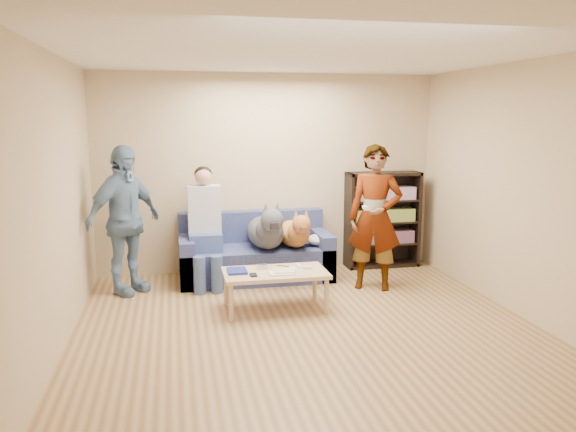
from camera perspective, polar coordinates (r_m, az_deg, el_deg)
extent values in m
plane|color=olive|center=(5.38, 2.63, -12.26)|extent=(5.00, 5.00, 0.00)
plane|color=white|center=(5.00, 2.88, 16.47)|extent=(5.00, 5.00, 0.00)
plane|color=tan|center=(7.46, -2.01, 4.36)|extent=(4.50, 0.00, 4.50)
plane|color=tan|center=(2.73, 15.88, -6.10)|extent=(4.50, 0.00, 4.50)
plane|color=tan|center=(4.98, -23.23, 0.69)|extent=(0.00, 5.00, 5.00)
plane|color=tan|center=(5.99, 24.11, 2.08)|extent=(0.00, 5.00, 5.00)
ellipsoid|color=silver|center=(7.16, 3.36, -2.40)|extent=(0.39, 0.33, 0.14)
imported|color=gray|center=(6.71, 8.83, -0.16)|extent=(0.74, 0.64, 1.73)
imported|color=#6E8BB1|center=(6.73, -16.32, -0.41)|extent=(1.02, 1.01, 1.73)
cube|color=white|center=(6.43, 7.82, 0.88)|extent=(0.05, 0.12, 0.03)
cube|color=navy|center=(5.98, -5.20, -5.57)|extent=(0.20, 0.26, 0.03)
cube|color=white|center=(5.90, -0.67, -5.79)|extent=(0.26, 0.20, 0.02)
cube|color=beige|center=(5.93, -0.42, -5.60)|extent=(0.22, 0.17, 0.01)
cube|color=#B1B2B6|center=(6.08, -2.64, -5.16)|extent=(0.11, 0.06, 0.05)
cube|color=white|center=(6.14, 1.09, -5.10)|extent=(0.04, 0.13, 0.03)
cube|color=white|center=(6.08, 2.00, -5.25)|extent=(0.09, 0.06, 0.03)
cylinder|color=white|center=(6.01, 0.60, -5.48)|extent=(0.07, 0.07, 0.02)
cylinder|color=white|center=(6.08, 0.44, -5.28)|extent=(0.07, 0.07, 0.02)
cylinder|color=orange|center=(5.84, -1.23, -6.02)|extent=(0.13, 0.06, 0.01)
cylinder|color=black|center=(6.18, -0.52, -5.09)|extent=(0.13, 0.08, 0.01)
cube|color=black|center=(5.84, -3.54, -5.99)|extent=(0.07, 0.12, 0.02)
cube|color=#515B93|center=(7.18, -3.33, -4.73)|extent=(1.90, 0.85, 0.42)
cube|color=#515B93|center=(7.41, -3.74, -1.01)|extent=(1.90, 0.18, 0.40)
cube|color=#515B93|center=(7.09, -10.25, -4.39)|extent=(0.18, 0.85, 0.58)
cube|color=#515B93|center=(7.32, 3.35, -3.78)|extent=(0.18, 0.85, 0.58)
cube|color=#435E94|center=(6.96, -8.38, -2.57)|extent=(0.40, 0.38, 0.22)
cylinder|color=#425793|center=(6.63, -8.97, -6.09)|extent=(0.14, 0.14, 0.47)
cylinder|color=#3F5B8A|center=(6.64, -7.23, -6.01)|extent=(0.14, 0.14, 0.47)
cube|color=silver|center=(6.99, -8.51, 0.73)|extent=(0.40, 0.24, 0.58)
sphere|color=tan|center=(6.93, -8.60, 3.99)|extent=(0.21, 0.21, 0.21)
ellipsoid|color=black|center=(6.96, -8.62, 4.26)|extent=(0.22, 0.22, 0.19)
ellipsoid|color=#494C53|center=(7.04, -2.34, -1.65)|extent=(0.44, 0.92, 0.38)
sphere|color=#474B50|center=(6.70, -1.89, -1.45)|extent=(0.33, 0.33, 0.33)
sphere|color=#4C4D56|center=(6.51, -1.64, -0.43)|extent=(0.27, 0.27, 0.27)
cube|color=black|center=(6.39, -1.45, -0.97)|extent=(0.08, 0.13, 0.08)
cone|color=#474A51|center=(6.50, -2.28, 0.81)|extent=(0.08, 0.08, 0.13)
cone|color=#4A4C53|center=(6.52, -1.09, 0.85)|extent=(0.08, 0.08, 0.13)
cylinder|color=#474951|center=(7.46, -2.86, -1.29)|extent=(0.05, 0.30, 0.18)
ellipsoid|color=#B17F36|center=(7.11, 0.55, -1.79)|extent=(0.37, 0.77, 0.32)
sphere|color=#AA6934|center=(6.81, 1.08, -1.68)|extent=(0.28, 0.28, 0.28)
sphere|color=#C4693C|center=(6.63, 1.39, -0.87)|extent=(0.22, 0.22, 0.22)
cube|color=brown|center=(6.52, 1.61, -1.34)|extent=(0.07, 0.11, 0.06)
cone|color=#BF763A|center=(6.61, 0.82, 0.14)|extent=(0.07, 0.07, 0.11)
cone|color=#B98338|center=(6.64, 1.88, 0.18)|extent=(0.07, 0.07, 0.11)
cylinder|color=#BA7039|center=(7.49, -0.08, -1.43)|extent=(0.04, 0.25, 0.15)
cube|color=#DAB486|center=(6.00, -1.32, -5.81)|extent=(1.10, 0.60, 0.04)
cylinder|color=tan|center=(5.76, -5.82, -8.73)|extent=(0.05, 0.05, 0.38)
cylinder|color=tan|center=(5.93, 3.93, -8.13)|extent=(0.05, 0.05, 0.38)
cylinder|color=tan|center=(6.23, -6.29, -7.27)|extent=(0.05, 0.05, 0.38)
cylinder|color=tan|center=(6.39, 2.73, -6.77)|extent=(0.05, 0.05, 0.38)
cube|color=black|center=(7.63, 6.20, -0.49)|extent=(0.04, 0.34, 1.30)
cube|color=black|center=(7.97, 12.79, -0.23)|extent=(0.04, 0.34, 1.30)
cube|color=black|center=(7.70, 9.70, 4.26)|extent=(1.00, 0.34, 0.04)
cube|color=black|center=(7.92, 9.43, -4.85)|extent=(1.00, 0.34, 0.04)
cube|color=black|center=(7.93, 9.15, -0.16)|extent=(1.00, 0.02, 1.30)
cube|color=black|center=(7.85, 9.49, -2.73)|extent=(0.94, 0.32, 0.03)
cube|color=black|center=(7.79, 9.56, -0.58)|extent=(0.94, 0.32, 0.02)
cube|color=black|center=(7.74, 9.62, 1.61)|extent=(0.94, 0.32, 0.02)
cube|color=#B23333|center=(7.81, 9.57, -2.06)|extent=(0.84, 0.24, 0.17)
cube|color=gold|center=(7.76, 9.63, 0.10)|extent=(0.84, 0.24, 0.17)
cube|color=#994C99|center=(7.71, 9.70, 2.30)|extent=(0.84, 0.24, 0.17)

